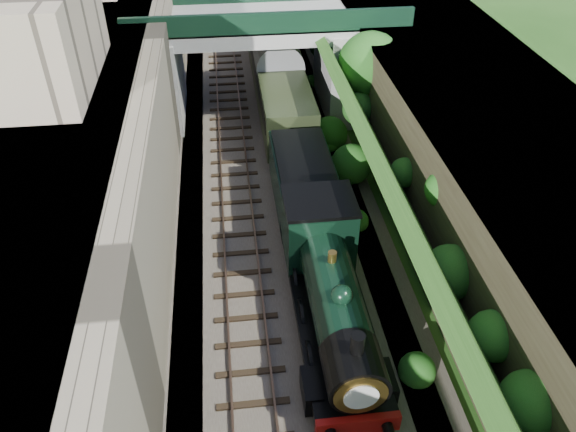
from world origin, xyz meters
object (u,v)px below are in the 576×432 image
at_px(tree, 371,66).
at_px(locomotive, 331,292).
at_px(road_bridge, 273,50).
at_px(tender, 303,187).

distance_m(tree, locomotive, 15.20).
bearing_deg(road_bridge, tender, -88.71).
bearing_deg(tender, tree, 55.34).
bearing_deg(locomotive, road_bridge, 90.78).
distance_m(road_bridge, tree, 6.73).
height_order(locomotive, tender, locomotive).
height_order(road_bridge, tender, road_bridge).
xyz_separation_m(tree, locomotive, (-4.71, -14.18, -2.75)).
relative_size(road_bridge, tree, 2.42).
relative_size(tree, locomotive, 0.65).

